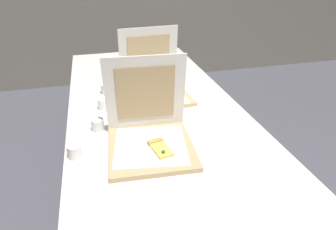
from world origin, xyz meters
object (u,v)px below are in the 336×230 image
(cup_white_far, at_px, (106,89))
(pizza_box_middle, at_px, (155,87))
(cup_white_near_left, at_px, (75,151))
(pizza_box_front, at_px, (150,135))
(cup_white_mid, at_px, (103,104))
(cup_white_near_center, at_px, (98,125))
(table, at_px, (157,117))

(cup_white_far, bearing_deg, pizza_box_middle, -20.03)
(cup_white_near_left, relative_size, cup_white_far, 1.00)
(pizza_box_front, height_order, cup_white_mid, pizza_box_front)
(cup_white_near_left, height_order, cup_white_near_center, same)
(pizza_box_front, relative_size, cup_white_near_left, 6.58)
(table, relative_size, cup_white_near_center, 38.93)
(cup_white_far, relative_size, cup_white_mid, 1.00)
(cup_white_near_left, xyz_separation_m, cup_white_near_center, (0.10, 0.20, 0.00))
(cup_white_near_center, bearing_deg, pizza_box_middle, 42.37)
(cup_white_near_left, xyz_separation_m, cup_white_far, (0.17, 0.63, 0.00))
(pizza_box_front, distance_m, cup_white_far, 0.65)
(pizza_box_middle, xyz_separation_m, cup_white_near_center, (-0.36, -0.33, -0.03))
(pizza_box_middle, height_order, cup_white_near_center, pizza_box_middle)
(pizza_box_front, distance_m, cup_white_near_left, 0.33)
(cup_white_far, bearing_deg, table, -49.99)
(table, height_order, cup_white_near_left, cup_white_near_left)
(pizza_box_middle, relative_size, cup_white_near_center, 6.55)
(cup_white_near_left, distance_m, cup_white_mid, 0.45)
(cup_white_far, height_order, cup_white_mid, same)
(pizza_box_front, relative_size, cup_white_near_center, 6.58)
(cup_white_near_left, height_order, cup_white_far, same)
(cup_white_near_center, relative_size, cup_white_mid, 1.00)
(pizza_box_middle, relative_size, cup_white_far, 6.55)
(cup_white_near_left, bearing_deg, pizza_box_middle, 48.53)
(table, height_order, cup_white_far, cup_white_far)
(cup_white_near_left, relative_size, cup_white_near_center, 1.00)
(table, height_order, cup_white_near_center, cup_white_near_center)
(pizza_box_middle, xyz_separation_m, cup_white_far, (-0.29, 0.11, -0.03))
(cup_white_near_center, height_order, cup_white_mid, same)
(table, relative_size, pizza_box_middle, 5.94)
(pizza_box_front, xyz_separation_m, pizza_box_middle, (0.14, 0.52, -0.00))
(cup_white_near_center, xyz_separation_m, cup_white_far, (0.07, 0.43, 0.00))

